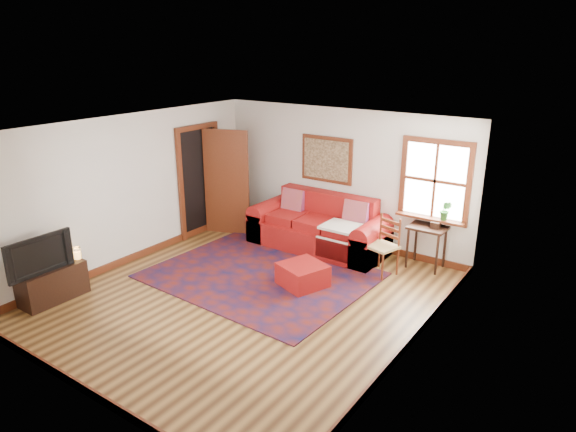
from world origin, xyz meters
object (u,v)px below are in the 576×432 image
Objects in this scene: side_table at (427,234)px; red_ottoman at (303,275)px; media_cabinet at (52,283)px; red_leather_sofa at (319,231)px; ladder_back_chair at (384,243)px.

red_ottoman is at bearing -126.32° from side_table.
media_cabinet is at bearing -118.13° from red_ottoman.
media_cabinet is at bearing -133.82° from side_table.
side_table is at bearing 7.70° from red_leather_sofa.
media_cabinet is at bearing -118.29° from red_leather_sofa.
red_ottoman is at bearing -67.46° from red_leather_sofa.
ladder_back_chair reaches higher than media_cabinet.
red_leather_sofa reaches higher than side_table.
red_ottoman is at bearing 41.75° from media_cabinet.
ladder_back_chair is (1.43, -0.35, 0.19)m from red_leather_sofa.
side_table is 5.85m from media_cabinet.
ladder_back_chair is 5.08m from media_cabinet.
side_table reaches higher than red_ottoman.
red_leather_sofa reaches higher than ladder_back_chair.
ladder_back_chair is at bearing -13.80° from red_leather_sofa.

